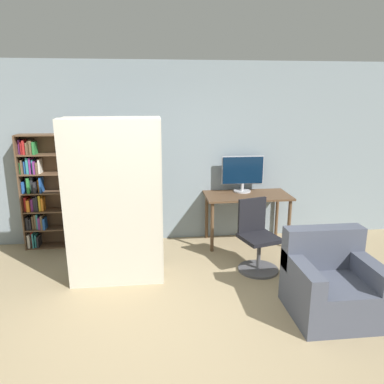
{
  "coord_description": "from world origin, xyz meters",
  "views": [
    {
      "loc": [
        -0.1,
        -2.99,
        2.2
      ],
      "look_at": [
        0.4,
        1.44,
        1.05
      ],
      "focal_mm": 35.0,
      "sensor_mm": 36.0,
      "label": 1
    }
  ],
  "objects": [
    {
      "name": "office_chair",
      "position": [
        1.24,
        1.39,
        0.37
      ],
      "size": [
        0.55,
        0.55,
        0.92
      ],
      "color": "#4C4C51",
      "rests_on": "ground"
    },
    {
      "name": "monitor",
      "position": [
        1.29,
        2.47,
        1.07
      ],
      "size": [
        0.65,
        0.26,
        0.55
      ],
      "color": "#B7B7BC",
      "rests_on": "desk"
    },
    {
      "name": "ground_plane",
      "position": [
        0.0,
        0.0,
        0.0
      ],
      "size": [
        16.0,
        16.0,
        0.0
      ],
      "primitive_type": "plane",
      "color": "#9E8966"
    },
    {
      "name": "armchair",
      "position": [
        1.72,
        0.32,
        0.32
      ],
      "size": [
        0.85,
        0.8,
        0.85
      ],
      "color": "#474C5B",
      "rests_on": "ground"
    },
    {
      "name": "desk",
      "position": [
        1.33,
        2.29,
        0.66
      ],
      "size": [
        1.26,
        0.66,
        0.77
      ],
      "color": "brown",
      "rests_on": "ground"
    },
    {
      "name": "mattress_far",
      "position": [
        -0.52,
        1.47,
        0.98
      ],
      "size": [
        1.11,
        0.21,
        1.97
      ],
      "color": "beige",
      "rests_on": "ground"
    },
    {
      "name": "mattress_near",
      "position": [
        -0.52,
        1.15,
        0.99
      ],
      "size": [
        1.11,
        0.28,
        1.97
      ],
      "color": "beige",
      "rests_on": "ground"
    },
    {
      "name": "bookshelf",
      "position": [
        -1.66,
        2.51,
        0.84
      ],
      "size": [
        0.76,
        0.28,
        1.68
      ],
      "color": "brown",
      "rests_on": "ground"
    },
    {
      "name": "wall_back",
      "position": [
        0.0,
        2.64,
        1.35
      ],
      "size": [
        8.0,
        0.06,
        2.7
      ],
      "color": "gray",
      "rests_on": "ground"
    }
  ]
}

